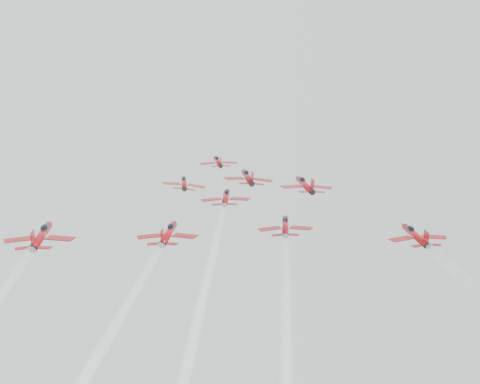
{
  "coord_description": "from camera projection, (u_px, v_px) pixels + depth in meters",
  "views": [
    {
      "loc": [
        -5.99,
        -112.39,
        120.8
      ],
      "look_at": [
        0.0,
        2.0,
        155.35
      ],
      "focal_mm": 50.0,
      "sensor_mm": 36.0,
      "label": 1
    }
  ],
  "objects": [
    {
      "name": "jet_lead",
      "position": [
        218.0,
        161.0,
        148.31
      ],
      "size": [
        8.52,
        10.86,
        7.05
      ],
      "rotation": [
        0.54,
        -0.09,
        0.09
      ],
      "color": "maroon"
    },
    {
      "name": "jet_row2_left",
      "position": [
        184.0,
        183.0,
        127.84
      ],
      "size": [
        8.38,
        10.68,
        6.94
      ],
      "rotation": [
        0.54,
        0.06,
        0.1
      ],
      "color": "#A51E0F"
    },
    {
      "name": "jet_row2_center",
      "position": [
        248.0,
        177.0,
        134.13
      ],
      "size": [
        10.04,
        12.81,
        8.31
      ],
      "rotation": [
        0.54,
        0.01,
        0.11
      ],
      "color": "maroon"
    },
    {
      "name": "jet_row2_right",
      "position": [
        305.0,
        184.0,
        129.24
      ],
      "size": [
        10.27,
        13.09,
        8.5
      ],
      "rotation": [
        0.54,
        -0.04,
        0.11
      ],
      "color": "#B1101E"
    },
    {
      "name": "jet_center",
      "position": [
        235.0,
        292.0,
        76.99
      ],
      "size": [
        8.83,
        82.68,
        50.57
      ],
      "rotation": [
        0.54,
        -0.01,
        -0.11
      ],
      "color": "#A00F14"
    },
    {
      "name": "jet_rear_right",
      "position": [
        333.0,
        354.0,
        63.08
      ],
      "size": [
        8.44,
        78.98,
        48.31
      ],
      "rotation": [
        0.54,
        -0.01,
        -0.13
      ],
      "color": "maroon"
    }
  ]
}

